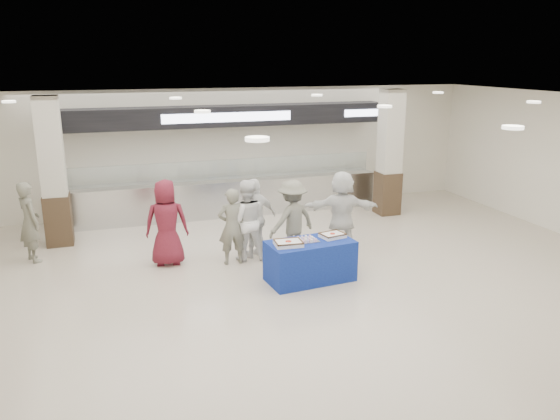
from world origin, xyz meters
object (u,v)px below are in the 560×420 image
object	(u,v)px
sheet_cake_right	(333,235)
chef_tall	(246,220)
soldier_a	(232,226)
civilian_maroon	(167,223)
display_table	(310,261)
soldier_bg	(30,222)
soldier_b	(292,220)
sheet_cake_left	(288,243)
chef_short	(255,218)
civilian_white	(342,211)
cupcake_tray	(307,239)

from	to	relation	value
sheet_cake_right	chef_tall	distance (m)	1.85
soldier_a	civilian_maroon	bearing A→B (deg)	-15.93
display_table	soldier_bg	distance (m)	5.61
display_table	soldier_b	distance (m)	1.28
display_table	chef_tall	world-z (taller)	chef_tall
sheet_cake_left	soldier_a	distance (m)	1.54
sheet_cake_left	chef_short	xyz separation A→B (m)	(-0.16, 1.61, 0.01)
civilian_maroon	soldier_b	distance (m)	2.47
sheet_cake_right	chef_tall	world-z (taller)	chef_tall
display_table	soldier_b	xyz separation A→B (m)	(0.07, 1.20, 0.43)
sheet_cake_left	chef_tall	world-z (taller)	chef_tall
sheet_cake_left	chef_short	world-z (taller)	chef_short
civilian_maroon	soldier_a	size ratio (longest dim) A/B	1.12
sheet_cake_right	civilian_maroon	size ratio (longest dim) A/B	0.28
soldier_b	sheet_cake_left	bearing A→B (deg)	49.64
soldier_a	civilian_white	size ratio (longest dim) A/B	0.90
sheet_cake_right	civilian_white	xyz separation A→B (m)	(0.76, 1.29, 0.06)
cupcake_tray	soldier_b	size ratio (longest dim) A/B	0.26
soldier_a	soldier_bg	size ratio (longest dim) A/B	0.94
sheet_cake_left	soldier_a	xyz separation A→B (m)	(-0.70, 1.37, -0.04)
sheet_cake_left	cupcake_tray	xyz separation A→B (m)	(0.39, 0.12, -0.02)
sheet_cake_left	soldier_bg	distance (m)	5.24
civilian_maroon	sheet_cake_left	bearing A→B (deg)	146.23
cupcake_tray	soldier_a	distance (m)	1.66
sheet_cake_left	chef_tall	bearing A→B (deg)	103.95
sheet_cake_left	civilian_white	size ratio (longest dim) A/B	0.29
cupcake_tray	display_table	bearing A→B (deg)	-28.43
soldier_b	chef_tall	bearing A→B (deg)	-32.20
cupcake_tray	chef_short	size ratio (longest dim) A/B	0.26
cupcake_tray	chef_tall	size ratio (longest dim) A/B	0.26
cupcake_tray	civilian_white	distance (m)	1.87
civilian_maroon	civilian_white	xyz separation A→B (m)	(3.59, -0.25, -0.00)
display_table	soldier_bg	size ratio (longest dim) A/B	0.95
soldier_a	soldier_b	size ratio (longest dim) A/B	0.94
sheet_cake_left	soldier_b	size ratio (longest dim) A/B	0.31
civilian_maroon	chef_tall	size ratio (longest dim) A/B	1.04
sheet_cake_right	soldier_a	bearing A→B (deg)	143.83
civilian_white	soldier_bg	bearing A→B (deg)	4.21
civilian_white	cupcake_tray	bearing A→B (deg)	62.22
display_table	soldier_b	size ratio (longest dim) A/B	0.96
soldier_a	civilian_white	bearing A→B (deg)	-177.16
soldier_a	chef_short	distance (m)	0.59
display_table	cupcake_tray	xyz separation A→B (m)	(-0.06, 0.03, 0.41)
civilian_maroon	chef_short	distance (m)	1.76
chef_short	sheet_cake_left	bearing A→B (deg)	78.49
chef_short	civilian_white	bearing A→B (deg)	158.66
soldier_a	civilian_white	world-z (taller)	civilian_white
chef_tall	chef_short	distance (m)	0.24
cupcake_tray	chef_short	bearing A→B (deg)	110.31
display_table	sheet_cake_right	world-z (taller)	sheet_cake_right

